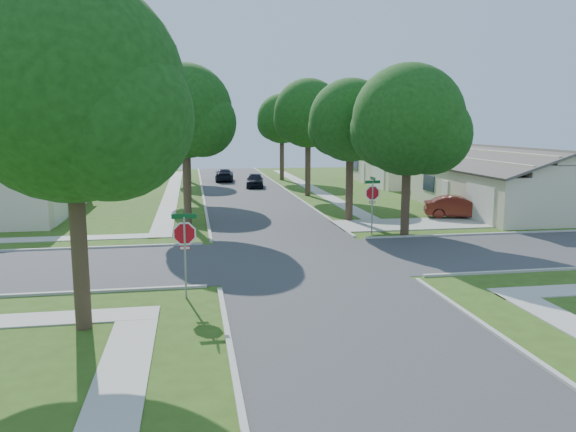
{
  "coord_description": "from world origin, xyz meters",
  "views": [
    {
      "loc": [
        -4.41,
        -22.73,
        5.62
      ],
      "look_at": [
        -0.24,
        1.55,
        1.6
      ],
      "focal_mm": 35.0,
      "sensor_mm": 36.0,
      "label": 1
    }
  ],
  "objects_px": {
    "tree_e_near": "(351,124)",
    "tree_w_near": "(186,115)",
    "house_ne_near": "(507,188)",
    "car_curb_west": "(224,175)",
    "tree_e_far": "(282,121)",
    "tree_w_far": "(188,126)",
    "tree_w_mid": "(187,113)",
    "house_nw_far": "(65,169)",
    "tree_sw_corner": "(73,100)",
    "house_nw_near": "(7,190)",
    "car_curb_east": "(255,180)",
    "tree_ne_corner": "(409,125)",
    "tree_e_mid": "(309,116)",
    "stop_sign_sw": "(185,237)",
    "house_ne_far": "(405,167)",
    "stop_sign_ne": "(372,195)",
    "car_driveway": "(459,207)"
  },
  "relations": [
    {
      "from": "tree_e_near",
      "to": "tree_w_near",
      "type": "xyz_separation_m",
      "value": [
        -9.4,
        0.0,
        0.47
      ]
    },
    {
      "from": "house_ne_near",
      "to": "car_curb_west",
      "type": "relative_size",
      "value": 3.13
    },
    {
      "from": "tree_e_far",
      "to": "tree_w_far",
      "type": "height_order",
      "value": "tree_e_far"
    },
    {
      "from": "tree_w_mid",
      "to": "house_nw_far",
      "type": "relative_size",
      "value": 0.7
    },
    {
      "from": "tree_sw_corner",
      "to": "house_nw_near",
      "type": "bearing_deg",
      "value": 111.26
    },
    {
      "from": "tree_w_mid",
      "to": "car_curb_west",
      "type": "xyz_separation_m",
      "value": [
        3.44,
        12.69,
        -5.86
      ]
    },
    {
      "from": "car_curb_east",
      "to": "tree_ne_corner",
      "type": "bearing_deg",
      "value": -70.61
    },
    {
      "from": "tree_e_mid",
      "to": "house_nw_near",
      "type": "xyz_separation_m",
      "value": [
        -20.75,
        -6.01,
        -4.74
      ]
    },
    {
      "from": "tree_e_near",
      "to": "tree_sw_corner",
      "type": "xyz_separation_m",
      "value": [
        -12.19,
        -16.0,
        0.62
      ]
    },
    {
      "from": "stop_sign_sw",
      "to": "house_ne_near",
      "type": "relative_size",
      "value": 0.22
    },
    {
      "from": "tree_w_near",
      "to": "car_curb_west",
      "type": "bearing_deg",
      "value": 82.06
    },
    {
      "from": "stop_sign_sw",
      "to": "car_curb_east",
      "type": "height_order",
      "value": "stop_sign_sw"
    },
    {
      "from": "tree_w_near",
      "to": "tree_sw_corner",
      "type": "height_order",
      "value": "tree_sw_corner"
    },
    {
      "from": "house_ne_far",
      "to": "tree_e_mid",
      "type": "bearing_deg",
      "value": -144.58
    },
    {
      "from": "stop_sign_sw",
      "to": "stop_sign_ne",
      "type": "distance_m",
      "value": 13.29
    },
    {
      "from": "tree_e_mid",
      "to": "house_ne_near",
      "type": "distance_m",
      "value": 15.77
    },
    {
      "from": "car_curb_west",
      "to": "tree_e_near",
      "type": "bearing_deg",
      "value": 108.04
    },
    {
      "from": "house_nw_far",
      "to": "car_curb_east",
      "type": "xyz_separation_m",
      "value": [
        17.19,
        -4.3,
        -0.87
      ]
    },
    {
      "from": "stop_sign_sw",
      "to": "tree_w_far",
      "type": "height_order",
      "value": "tree_w_far"
    },
    {
      "from": "tree_w_far",
      "to": "house_nw_near",
      "type": "height_order",
      "value": "tree_w_far"
    },
    {
      "from": "tree_e_far",
      "to": "car_curb_east",
      "type": "height_order",
      "value": "tree_e_far"
    },
    {
      "from": "house_ne_near",
      "to": "car_curb_west",
      "type": "bearing_deg",
      "value": 127.14
    },
    {
      "from": "tree_e_far",
      "to": "tree_w_near",
      "type": "height_order",
      "value": "tree_w_near"
    },
    {
      "from": "car_driveway",
      "to": "house_ne_far",
      "type": "bearing_deg",
      "value": 5.68
    },
    {
      "from": "car_curb_east",
      "to": "stop_sign_ne",
      "type": "bearing_deg",
      "value": -74.35
    },
    {
      "from": "tree_sw_corner",
      "to": "house_ne_far",
      "type": "bearing_deg",
      "value": 56.94
    },
    {
      "from": "stop_sign_sw",
      "to": "car_curb_east",
      "type": "relative_size",
      "value": 0.78
    },
    {
      "from": "house_ne_far",
      "to": "house_nw_far",
      "type": "height_order",
      "value": "same"
    },
    {
      "from": "tree_ne_corner",
      "to": "tree_e_far",
      "type": "bearing_deg",
      "value": 93.09
    },
    {
      "from": "house_nw_near",
      "to": "house_nw_far",
      "type": "bearing_deg",
      "value": 90.0
    },
    {
      "from": "tree_e_far",
      "to": "house_nw_near",
      "type": "height_order",
      "value": "tree_e_far"
    },
    {
      "from": "house_nw_near",
      "to": "car_curb_west",
      "type": "bearing_deg",
      "value": 51.65
    },
    {
      "from": "stop_sign_ne",
      "to": "tree_e_near",
      "type": "xyz_separation_m",
      "value": [
        0.05,
        4.31,
        3.61
      ]
    },
    {
      "from": "tree_w_far",
      "to": "car_curb_west",
      "type": "xyz_separation_m",
      "value": [
        3.45,
        -0.31,
        -4.88
      ]
    },
    {
      "from": "tree_ne_corner",
      "to": "car_driveway",
      "type": "xyz_separation_m",
      "value": [
        5.14,
        4.49,
        -4.92
      ]
    },
    {
      "from": "stop_sign_ne",
      "to": "house_ne_near",
      "type": "relative_size",
      "value": 0.22
    },
    {
      "from": "tree_w_near",
      "to": "house_ne_near",
      "type": "height_order",
      "value": "tree_w_near"
    },
    {
      "from": "tree_e_mid",
      "to": "stop_sign_ne",
      "type": "bearing_deg",
      "value": -90.2
    },
    {
      "from": "tree_w_mid",
      "to": "tree_e_mid",
      "type": "bearing_deg",
      "value": -0.0
    },
    {
      "from": "tree_e_near",
      "to": "house_ne_near",
      "type": "xyz_separation_m",
      "value": [
        11.24,
        1.99,
        -4.13
      ]
    },
    {
      "from": "stop_sign_sw",
      "to": "tree_w_far",
      "type": "xyz_separation_m",
      "value": [
        0.05,
        38.71,
        3.48
      ]
    },
    {
      "from": "tree_e_near",
      "to": "tree_ne_corner",
      "type": "height_order",
      "value": "tree_ne_corner"
    },
    {
      "from": "tree_e_far",
      "to": "car_curb_west",
      "type": "distance_m",
      "value": 8.01
    },
    {
      "from": "stop_sign_ne",
      "to": "tree_w_mid",
      "type": "xyz_separation_m",
      "value": [
        -9.34,
        16.31,
        4.46
      ]
    },
    {
      "from": "tree_ne_corner",
      "to": "house_nw_far",
      "type": "height_order",
      "value": "tree_ne_corner"
    },
    {
      "from": "tree_w_mid",
      "to": "car_curb_east",
      "type": "height_order",
      "value": "tree_w_mid"
    },
    {
      "from": "tree_sw_corner",
      "to": "tree_ne_corner",
      "type": "bearing_deg",
      "value": 39.07
    },
    {
      "from": "tree_e_near",
      "to": "tree_e_mid",
      "type": "bearing_deg",
      "value": 89.97
    },
    {
      "from": "tree_w_near",
      "to": "house_ne_far",
      "type": "xyz_separation_m",
      "value": [
        20.64,
        19.99,
        -4.6
      ]
    },
    {
      "from": "stop_sign_ne",
      "to": "car_curb_west",
      "type": "distance_m",
      "value": 29.62
    }
  ]
}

